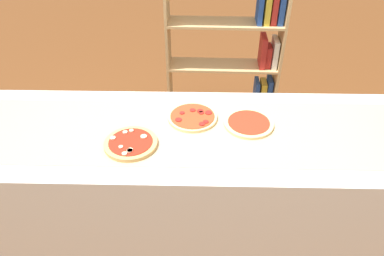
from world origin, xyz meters
TOP-DOWN VIEW (x-y plane):
  - ground_plane at (0.00, 0.00)m, footprint 12.00×12.00m
  - counter at (0.00, 0.00)m, footprint 2.49×0.72m
  - parchment_paper at (0.00, 0.00)m, footprint 2.18×0.51m
  - pizza_mushroom_0 at (-0.28, -0.11)m, footprint 0.24×0.24m
  - pizza_pepperoni_1 at (0.00, 0.10)m, footprint 0.25×0.25m
  - pizza_plain_2 at (0.28, 0.06)m, footprint 0.24×0.24m
  - bookshelf at (0.34, 1.19)m, footprint 0.88×0.25m

SIDE VIEW (x-z plane):
  - ground_plane at x=0.00m, z-range 0.00..0.00m
  - counter at x=0.00m, z-range 0.00..0.96m
  - bookshelf at x=0.34m, z-range -0.01..1.38m
  - parchment_paper at x=0.00m, z-range 0.96..0.96m
  - pizza_plain_2 at x=0.28m, z-range 0.96..0.97m
  - pizza_pepperoni_1 at x=0.00m, z-range 0.96..0.98m
  - pizza_mushroom_0 at x=-0.28m, z-range 0.95..0.98m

